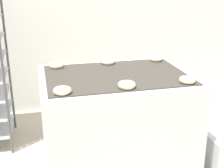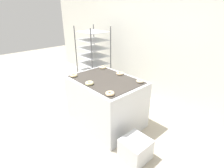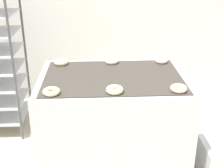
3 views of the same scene
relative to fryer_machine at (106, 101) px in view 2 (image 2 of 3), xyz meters
name	(u,v)px [view 2 (image 2 of 3)]	position (x,y,z in m)	size (l,w,h in m)	color
ground_plane	(74,138)	(0.00, -0.71, -0.43)	(14.00, 14.00, 0.00)	#B2A893
wall_back	(157,38)	(0.00, 1.42, 0.97)	(8.00, 0.05, 2.80)	silver
fryer_machine	(106,101)	(0.00, 0.00, 0.00)	(1.27, 0.92, 0.87)	silver
baking_rack_cart	(93,59)	(-1.27, 0.69, 0.38)	(0.67, 0.59, 1.60)	#4C4C51
glaze_bin	(135,149)	(0.95, -0.27, -0.27)	(0.37, 0.37, 0.32)	silver
donut_near_left	(74,75)	(-0.48, -0.34, 0.46)	(0.13, 0.13, 0.04)	beige
donut_near_center	(89,83)	(-0.01, -0.33, 0.46)	(0.13, 0.13, 0.05)	beige
donut_near_right	(110,93)	(0.49, -0.33, 0.46)	(0.13, 0.13, 0.04)	beige
donut_far_left	(103,67)	(-0.47, 0.33, 0.46)	(0.13, 0.13, 0.04)	beige
donut_far_center	(120,73)	(0.01, 0.34, 0.46)	(0.13, 0.13, 0.04)	beige
donut_far_right	(140,81)	(0.49, 0.33, 0.46)	(0.12, 0.12, 0.04)	beige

